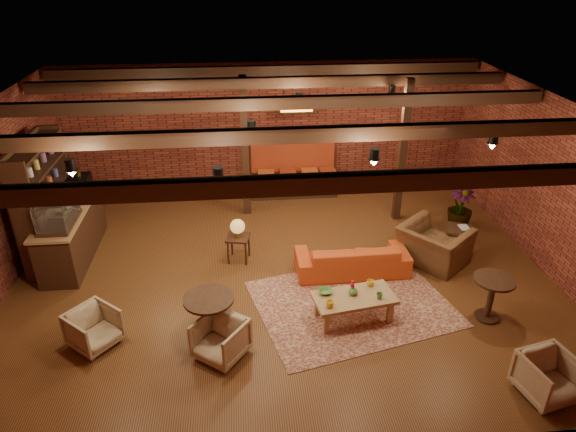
{
  "coord_description": "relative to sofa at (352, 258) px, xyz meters",
  "views": [
    {
      "loc": [
        -0.69,
        -8.23,
        5.51
      ],
      "look_at": [
        0.13,
        0.2,
        1.11
      ],
      "focal_mm": 32.0,
      "sensor_mm": 36.0,
      "label": 1
    }
  ],
  "objects": [
    {
      "name": "floor",
      "position": [
        -1.32,
        0.11,
        -0.31
      ],
      "size": [
        10.0,
        10.0,
        0.0
      ],
      "primitive_type": "plane",
      "color": "#3F250F",
      "rests_on": "ground"
    },
    {
      "name": "ceiling",
      "position": [
        -1.32,
        0.11,
        2.89
      ],
      "size": [
        10.0,
        8.0,
        0.02
      ],
      "primitive_type": "cube",
      "color": "black",
      "rests_on": "wall_back"
    },
    {
      "name": "wall_back",
      "position": [
        -1.32,
        4.11,
        1.29
      ],
      "size": [
        10.0,
        0.02,
        3.2
      ],
      "primitive_type": "cube",
      "color": "maroon",
      "rests_on": "ground"
    },
    {
      "name": "wall_front",
      "position": [
        -1.32,
        -3.89,
        1.29
      ],
      "size": [
        10.0,
        0.02,
        3.2
      ],
      "primitive_type": "cube",
      "color": "maroon",
      "rests_on": "ground"
    },
    {
      "name": "wall_right",
      "position": [
        3.68,
        0.11,
        1.29
      ],
      "size": [
        0.02,
        8.0,
        3.2
      ],
      "primitive_type": "cube",
      "color": "maroon",
      "rests_on": "ground"
    },
    {
      "name": "ceiling_beams",
      "position": [
        -1.32,
        0.11,
        2.77
      ],
      "size": [
        9.8,
        6.4,
        0.22
      ],
      "primitive_type": null,
      "color": "black",
      "rests_on": "ceiling"
    },
    {
      "name": "ceiling_pipe",
      "position": [
        -1.32,
        1.71,
        2.54
      ],
      "size": [
        9.6,
        0.12,
        0.12
      ],
      "primitive_type": "cylinder",
      "rotation": [
        0.0,
        1.57,
        0.0
      ],
      "color": "black",
      "rests_on": "ceiling"
    },
    {
      "name": "post_left",
      "position": [
        -1.92,
        2.71,
        1.29
      ],
      "size": [
        0.16,
        0.16,
        3.2
      ],
      "primitive_type": "cube",
      "color": "black",
      "rests_on": "ground"
    },
    {
      "name": "post_right",
      "position": [
        1.48,
        2.11,
        1.29
      ],
      "size": [
        0.16,
        0.16,
        3.2
      ],
      "primitive_type": "cube",
      "color": "black",
      "rests_on": "ground"
    },
    {
      "name": "service_counter",
      "position": [
        -5.42,
        1.11,
        0.49
      ],
      "size": [
        0.8,
        2.5,
        1.6
      ],
      "primitive_type": null,
      "color": "black",
      "rests_on": "ground"
    },
    {
      "name": "plant_counter",
      "position": [
        -5.32,
        1.31,
        0.91
      ],
      "size": [
        0.35,
        0.39,
        0.3
      ],
      "primitive_type": "imported",
      "color": "#337F33",
      "rests_on": "service_counter"
    },
    {
      "name": "shelving_hutch",
      "position": [
        -5.82,
        1.21,
        0.89
      ],
      "size": [
        0.52,
        2.0,
        2.4
      ],
      "primitive_type": null,
      "color": "black",
      "rests_on": "ground"
    },
    {
      "name": "banquette",
      "position": [
        -0.72,
        3.66,
        0.19
      ],
      "size": [
        2.1,
        0.7,
        1.0
      ],
      "primitive_type": null,
      "color": "#A6371B",
      "rests_on": "ground"
    },
    {
      "name": "service_sign",
      "position": [
        -0.72,
        3.21,
        2.04
      ],
      "size": [
        0.86,
        0.06,
        0.3
      ],
      "primitive_type": "cube",
      "color": "orange",
      "rests_on": "ceiling"
    },
    {
      "name": "ceiling_spotlights",
      "position": [
        -1.32,
        0.11,
        2.55
      ],
      "size": [
        6.4,
        4.4,
        0.28
      ],
      "primitive_type": null,
      "color": "black",
      "rests_on": "ceiling"
    },
    {
      "name": "rug",
      "position": [
        -0.19,
        -1.0,
        -0.3
      ],
      "size": [
        3.74,
        3.18,
        0.01
      ],
      "primitive_type": "cube",
      "rotation": [
        0.0,
        0.0,
        0.24
      ],
      "color": "maroon",
      "rests_on": "floor"
    },
    {
      "name": "sofa",
      "position": [
        0.0,
        0.0,
        0.0
      ],
      "size": [
        2.14,
        0.86,
        0.62
      ],
      "primitive_type": "imported",
      "rotation": [
        0.0,
        0.0,
        3.16
      ],
      "color": "#C0451A",
      "rests_on": "floor"
    },
    {
      "name": "coffee_table",
      "position": [
        -0.28,
        -1.4,
        0.1
      ],
      "size": [
        1.42,
        0.87,
        0.71
      ],
      "rotation": [
        0.0,
        0.0,
        0.17
      ],
      "color": "#997247",
      "rests_on": "floor"
    },
    {
      "name": "side_table_lamp",
      "position": [
        -2.15,
        0.63,
        0.38
      ],
      "size": [
        0.51,
        0.51,
        0.9
      ],
      "rotation": [
        0.0,
        0.0,
        -0.21
      ],
      "color": "black",
      "rests_on": "floor"
    },
    {
      "name": "round_table_left",
      "position": [
        -2.6,
        -1.7,
        0.24
      ],
      "size": [
        0.78,
        0.78,
        0.81
      ],
      "color": "black",
      "rests_on": "floor"
    },
    {
      "name": "armchair_a",
      "position": [
        -4.4,
        -1.63,
        0.03
      ],
      "size": [
        0.91,
        0.91,
        0.68
      ],
      "primitive_type": "imported",
      "rotation": [
        0.0,
        0.0,
        0.85
      ],
      "color": "beige",
      "rests_on": "floor"
    },
    {
      "name": "armchair_b",
      "position": [
        -2.45,
        -2.08,
        0.04
      ],
      "size": [
        0.93,
        0.92,
        0.7
      ],
      "primitive_type": "imported",
      "rotation": [
        0.0,
        0.0,
        -0.65
      ],
      "color": "beige",
      "rests_on": "floor"
    },
    {
      "name": "armchair_right",
      "position": [
        1.65,
        0.16,
        0.22
      ],
      "size": [
        1.38,
        1.43,
        1.06
      ],
      "primitive_type": "imported",
      "rotation": [
        0.0,
        0.0,
        2.26
      ],
      "color": "brown",
      "rests_on": "floor"
    },
    {
      "name": "side_table_book",
      "position": [
        2.28,
        0.5,
        0.21
      ],
      "size": [
        0.66,
        0.66,
        0.58
      ],
      "rotation": [
        0.0,
        0.0,
        -0.4
      ],
      "color": "black",
      "rests_on": "floor"
    },
    {
      "name": "round_table_right",
      "position": [
        1.98,
        -1.6,
        0.21
      ],
      "size": [
        0.67,
        0.67,
        0.79
      ],
      "color": "black",
      "rests_on": "floor"
    },
    {
      "name": "armchair_far",
      "position": [
        2.04,
        -3.29,
        0.05
      ],
      "size": [
        0.82,
        0.79,
        0.71
      ],
      "primitive_type": "imported",
      "rotation": [
        0.0,
        0.0,
        0.23
      ],
      "color": "beige",
      "rests_on": "floor"
    },
    {
      "name": "plant_tall",
      "position": [
        2.73,
        1.54,
        1.16
      ],
      "size": [
        1.81,
        1.81,
        2.95
      ],
      "primitive_type": "imported",
      "rotation": [
        0.0,
        0.0,
        0.1
      ],
      "color": "#4C7F4C",
      "rests_on": "floor"
    }
  ]
}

